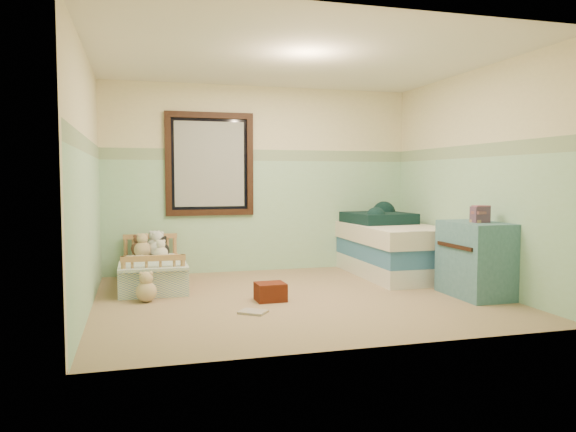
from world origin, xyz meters
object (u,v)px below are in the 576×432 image
object	(u,v)px
toddler_bed_frame	(152,279)
red_pillow	(270,292)
dresser	(475,259)
plush_floor_tan	(146,292)
floor_book	(253,312)
plush_floor_cream	(138,275)
twin_bed_frame	(391,267)

from	to	relation	value
toddler_bed_frame	red_pillow	distance (m)	1.61
toddler_bed_frame	red_pillow	size ratio (longest dim) A/B	4.51
toddler_bed_frame	red_pillow	xyz separation A→B (m)	(1.16, -1.13, 0.01)
dresser	toddler_bed_frame	bearing A→B (deg)	155.69
plush_floor_tan	floor_book	distance (m)	1.22
toddler_bed_frame	floor_book	distance (m)	1.82
plush_floor_cream	twin_bed_frame	xyz separation A→B (m)	(3.19, -0.17, -0.01)
plush_floor_cream	red_pillow	size ratio (longest dim) A/B	0.81
dresser	floor_book	distance (m)	2.48
toddler_bed_frame	plush_floor_cream	xyz separation A→B (m)	(-0.16, 0.09, 0.03)
plush_floor_cream	dresser	distance (m)	3.84
plush_floor_tan	red_pillow	distance (m)	1.27
red_pillow	plush_floor_cream	bearing A→B (deg)	137.44
plush_floor_tan	dresser	xyz separation A→B (m)	(3.40, -0.66, 0.29)
twin_bed_frame	dresser	world-z (taller)	dresser
dresser	red_pillow	bearing A→B (deg)	170.18
toddler_bed_frame	twin_bed_frame	distance (m)	3.03
twin_bed_frame	dresser	bearing A→B (deg)	-78.43
twin_bed_frame	red_pillow	xyz separation A→B (m)	(-1.87, -1.04, -0.02)
plush_floor_tan	twin_bed_frame	bearing A→B (deg)	13.72
floor_book	plush_floor_cream	bearing A→B (deg)	158.15
plush_floor_tan	floor_book	bearing A→B (deg)	-37.96
toddler_bed_frame	floor_book	bearing A→B (deg)	-61.12
floor_book	plush_floor_tan	bearing A→B (deg)	178.40
dresser	plush_floor_cream	bearing A→B (deg)	155.52
plush_floor_tan	floor_book	size ratio (longest dim) A/B	0.87
twin_bed_frame	plush_floor_cream	bearing A→B (deg)	176.97
plush_floor_cream	red_pillow	world-z (taller)	plush_floor_cream
plush_floor_cream	floor_book	xyz separation A→B (m)	(1.04, -1.68, -0.11)
toddler_bed_frame	twin_bed_frame	size ratio (longest dim) A/B	0.74
plush_floor_tan	twin_bed_frame	distance (m)	3.20
plush_floor_cream	plush_floor_tan	world-z (taller)	plush_floor_cream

